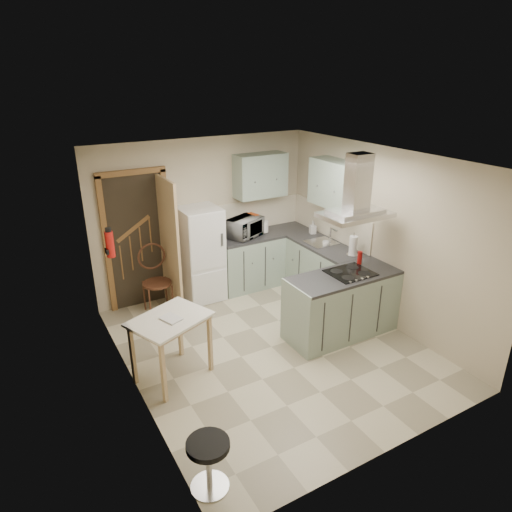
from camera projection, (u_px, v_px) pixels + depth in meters
floor at (271, 347)px, 6.10m from camera, size 4.20×4.20×0.00m
ceiling at (274, 159)px, 5.16m from camera, size 4.20×4.20×0.00m
back_wall at (204, 217)px, 7.31m from camera, size 3.60×0.00×3.60m
left_wall at (128, 294)px, 4.80m from camera, size 0.00×4.20×4.20m
right_wall at (380, 236)px, 6.46m from camera, size 0.00×4.20×4.20m
doorway at (138, 241)px, 6.86m from camera, size 1.10×0.12×2.10m
fridge at (201, 254)px, 7.17m from camera, size 0.60×0.60×1.50m
counter_back at (249, 261)px, 7.68m from camera, size 1.08×0.60×0.90m
counter_right at (313, 265)px, 7.53m from camera, size 0.60×1.95×0.90m
splashback at (256, 214)px, 7.79m from camera, size 1.68×0.02×0.50m
wall_cabinet_back at (260, 175)px, 7.39m from camera, size 0.85×0.35×0.70m
wall_cabinet_right at (335, 184)px, 6.83m from camera, size 0.35×0.90×0.70m
peninsula at (342, 304)px, 6.26m from camera, size 1.55×0.65×0.90m
hob at (350, 273)px, 6.13m from camera, size 0.58×0.50×0.01m
extractor_hood at (355, 215)px, 5.83m from camera, size 0.90×0.55×0.10m
sink at (321, 242)px, 7.21m from camera, size 0.45×0.40×0.01m
fire_extinguisher at (110, 244)px, 5.45m from camera, size 0.10×0.10×0.32m
drop_leaf_table at (172, 348)px, 5.37m from camera, size 1.04×0.92×0.80m
bentwood_chair at (157, 283)px, 6.80m from camera, size 0.46×0.46×0.97m
stool at (209, 465)px, 3.96m from camera, size 0.40×0.40×0.51m
microwave at (245, 227)px, 7.42m from camera, size 0.67×0.58×0.31m
kettle at (264, 226)px, 7.61m from camera, size 0.20×0.20×0.23m
cereal_box at (253, 223)px, 7.63m from camera, size 0.13×0.23×0.32m
soap_bottle at (313, 228)px, 7.58m from camera, size 0.11×0.12×0.21m
paper_towel at (353, 245)px, 6.68m from camera, size 0.14×0.14×0.30m
cup at (326, 244)px, 7.06m from camera, size 0.11×0.11×0.08m
red_bottle at (360, 258)px, 6.40m from camera, size 0.08×0.08×0.19m
book at (165, 318)px, 5.10m from camera, size 0.25×0.28×0.11m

